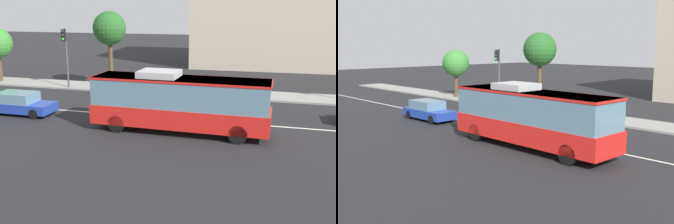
# 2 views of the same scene
# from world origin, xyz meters

# --- Properties ---
(ground_plane) EXTENTS (160.00, 160.00, 0.00)m
(ground_plane) POSITION_xyz_m (0.00, 0.00, 0.00)
(ground_plane) COLOR black
(sidewalk_kerb) EXTENTS (80.00, 3.31, 0.14)m
(sidewalk_kerb) POSITION_xyz_m (0.00, 7.92, 0.07)
(sidewalk_kerb) COLOR gray
(sidewalk_kerb) RESTS_ON ground_plane
(lane_centre_line) EXTENTS (76.00, 0.16, 0.01)m
(lane_centre_line) POSITION_xyz_m (0.00, 0.00, 0.01)
(lane_centre_line) COLOR silver
(lane_centre_line) RESTS_ON ground_plane
(transit_bus) EXTENTS (10.05, 2.69, 3.46)m
(transit_bus) POSITION_xyz_m (0.07, -2.44, 1.81)
(transit_bus) COLOR red
(transit_bus) RESTS_ON ground_plane
(sedan_blue) EXTENTS (4.50, 1.83, 1.46)m
(sedan_blue) POSITION_xyz_m (-11.04, -1.61, 0.72)
(sedan_blue) COLOR #1E3899
(sedan_blue) RESTS_ON ground_plane
(traffic_light_mid_block) EXTENTS (0.33, 0.62, 5.20)m
(traffic_light_mid_block) POSITION_xyz_m (-12.10, 6.47, 3.56)
(traffic_light_mid_block) COLOR #47474C
(traffic_light_mid_block) RESTS_ON ground_plane
(street_tree_kerbside_left) EXTENTS (2.80, 2.80, 5.09)m
(street_tree_kerbside_left) POSITION_xyz_m (-19.98, 7.79, 3.65)
(street_tree_kerbside_left) COLOR #4C3823
(street_tree_kerbside_left) RESTS_ON ground_plane
(street_tree_kerbside_centre) EXTENTS (2.86, 2.86, 6.61)m
(street_tree_kerbside_centre) POSITION_xyz_m (-8.74, 8.24, 5.11)
(street_tree_kerbside_centre) COLOR #4C3823
(street_tree_kerbside_centre) RESTS_ON ground_plane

